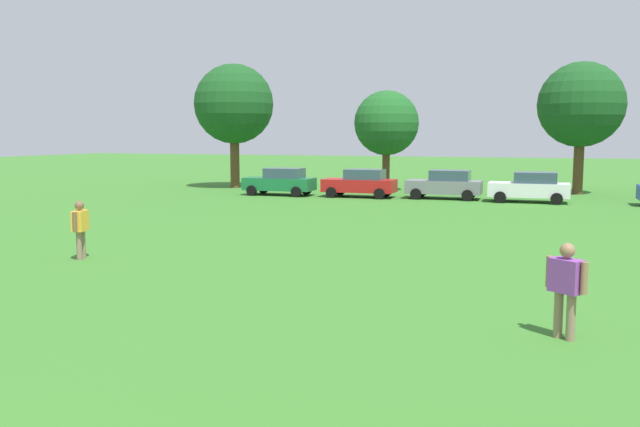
% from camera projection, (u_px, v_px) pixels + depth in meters
% --- Properties ---
extents(ground_plane, '(160.00, 160.00, 0.00)m').
position_uv_depth(ground_plane, '(404.00, 208.00, 33.59)').
color(ground_plane, '#387528').
extents(adult_bystander, '(0.71, 0.61, 1.78)m').
position_uv_depth(adult_bystander, '(566.00, 282.00, 11.99)').
color(adult_bystander, '#8C7259').
rests_on(adult_bystander, ground).
extents(bystander_near_trees, '(0.46, 0.81, 1.76)m').
position_uv_depth(bystander_near_trees, '(80.00, 225.00, 19.74)').
color(bystander_near_trees, '#8C7259').
rests_on(bystander_near_trees, ground).
extents(parked_car_green_0, '(4.30, 2.02, 1.68)m').
position_uv_depth(parked_car_green_0, '(281.00, 181.00, 40.79)').
color(parked_car_green_0, '#196B38').
rests_on(parked_car_green_0, ground).
extents(parked_car_red_1, '(4.30, 2.02, 1.68)m').
position_uv_depth(parked_car_red_1, '(361.00, 183.00, 39.48)').
color(parked_car_red_1, red).
rests_on(parked_car_red_1, ground).
extents(parked_car_gray_2, '(4.30, 2.02, 1.68)m').
position_uv_depth(parked_car_gray_2, '(445.00, 184.00, 38.44)').
color(parked_car_gray_2, slate).
rests_on(parked_car_gray_2, ground).
extents(parked_car_white_3, '(4.30, 2.02, 1.68)m').
position_uv_depth(parked_car_white_3, '(530.00, 187.00, 36.46)').
color(parked_car_white_3, white).
rests_on(parked_car_white_3, ground).
extents(tree_far_left, '(5.53, 5.53, 8.62)m').
position_uv_depth(tree_far_left, '(234.00, 104.00, 46.09)').
color(tree_far_left, brown).
rests_on(tree_far_left, ground).
extents(tree_left, '(4.24, 4.24, 6.61)m').
position_uv_depth(tree_left, '(387.00, 123.00, 43.36)').
color(tree_left, brown).
rests_on(tree_left, ground).
extents(tree_center, '(5.28, 5.28, 8.22)m').
position_uv_depth(tree_center, '(581.00, 105.00, 41.00)').
color(tree_center, brown).
rests_on(tree_center, ground).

